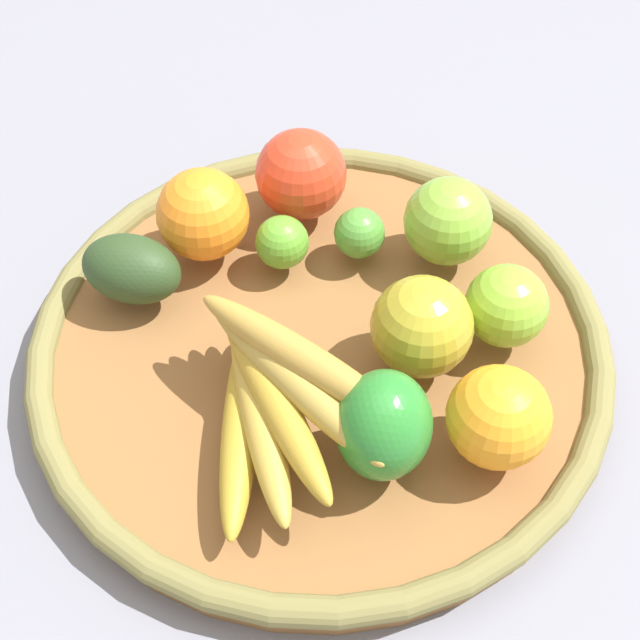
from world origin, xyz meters
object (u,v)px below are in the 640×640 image
object	(u,v)px
bell_pepper	(384,425)
avocado	(132,269)
lime_1	(359,233)
orange_0	(499,417)
apple_0	(506,306)
banana_bunch	(274,395)
apple_2	(422,327)
apple_1	(448,221)
lime_0	(282,242)
apple_3	(301,174)
orange_1	(203,214)

from	to	relation	value
bell_pepper	avocado	distance (m)	0.25
bell_pepper	avocado	xyz separation A→B (m)	(-0.20, -0.15, -0.01)
lime_1	orange_0	xyz separation A→B (m)	(0.21, 0.04, 0.02)
orange_0	apple_0	bearing A→B (deg)	155.57
banana_bunch	apple_2	distance (m)	0.12
lime_1	apple_1	size ratio (longest dim) A/B	0.59
lime_1	orange_0	distance (m)	0.21
apple_0	lime_0	size ratio (longest dim) A/B	1.45
banana_bunch	orange_0	size ratio (longest dim) A/B	2.55
lime_1	avocado	bearing A→B (deg)	-90.05
apple_3	lime_0	world-z (taller)	apple_3
lime_1	banana_bunch	xyz separation A→B (m)	(0.15, -0.11, 0.02)
apple_0	avocado	world-z (taller)	apple_0
apple_2	bell_pepper	world-z (taller)	bell_pepper
banana_bunch	avocado	bearing A→B (deg)	-151.62
apple_3	orange_0	size ratio (longest dim) A/B	1.06
orange_1	apple_2	bearing A→B (deg)	41.24
avocado	apple_1	bearing A→B (deg)	85.76
banana_bunch	lime_0	world-z (taller)	banana_bunch
apple_1	orange_0	xyz separation A→B (m)	(0.19, -0.03, 0.00)
bell_pepper	lime_0	bearing A→B (deg)	30.62
avocado	orange_1	bearing A→B (deg)	119.10
apple_0	apple_2	bearing A→B (deg)	-83.28
banana_bunch	orange_1	distance (m)	0.19
orange_0	lime_0	xyz separation A→B (m)	(-0.21, -0.11, -0.01)
banana_bunch	apple_0	xyz separation A→B (m)	(-0.04, 0.19, -0.00)
banana_bunch	apple_1	size ratio (longest dim) A/B	2.57
orange_0	lime_0	bearing A→B (deg)	-153.66
apple_1	orange_1	world-z (taller)	orange_1
bell_pepper	orange_1	distance (m)	0.25
lime_1	apple_2	xyz separation A→B (m)	(0.12, 0.01, 0.02)
banana_bunch	orange_0	xyz separation A→B (m)	(0.06, 0.15, -0.00)
apple_3	orange_1	world-z (taller)	apple_3
banana_bunch	orange_1	xyz separation A→B (m)	(-0.19, -0.02, 0.00)
apple_0	orange_0	xyz separation A→B (m)	(0.10, -0.04, 0.00)
apple_0	apple_2	size ratio (longest dim) A/B	0.84
apple_2	apple_1	bearing A→B (deg)	151.32
bell_pepper	orange_0	bearing A→B (deg)	-73.74
banana_bunch	apple_0	bearing A→B (deg)	101.94
apple_1	orange_0	size ratio (longest dim) A/B	0.99
apple_3	banana_bunch	world-z (taller)	apple_3
lime_1	apple_2	distance (m)	0.12
apple_1	apple_2	size ratio (longest dim) A/B	0.94
lime_1	apple_0	distance (m)	0.14
apple_1	orange_0	bearing A→B (deg)	-8.53
apple_3	orange_0	xyz separation A→B (m)	(0.27, 0.08, -0.00)
avocado	banana_bunch	bearing A→B (deg)	28.38
lime_1	lime_0	world-z (taller)	lime_0
avocado	lime_1	bearing A→B (deg)	89.95
apple_0	orange_1	distance (m)	0.26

